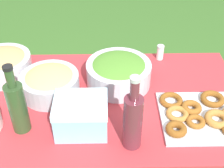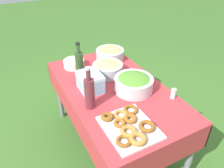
# 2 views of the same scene
# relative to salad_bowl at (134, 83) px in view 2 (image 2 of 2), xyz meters

# --- Properties ---
(ground_plane) EXTENTS (14.00, 14.00, 0.00)m
(ground_plane) POSITION_rel_salad_bowl_xyz_m (0.11, 0.13, -0.79)
(ground_plane) COLOR #3D6B28
(picnic_table) EXTENTS (1.46, 0.82, 0.72)m
(picnic_table) POSITION_rel_salad_bowl_xyz_m (0.11, 0.13, -0.17)
(picnic_table) COLOR #B73338
(picnic_table) RESTS_ON ground_plane
(salad_bowl) EXTENTS (0.33, 0.33, 0.14)m
(salad_bowl) POSITION_rel_salad_bowl_xyz_m (0.00, 0.00, 0.00)
(salad_bowl) COLOR silver
(salad_bowl) RESTS_ON picnic_table
(pasta_bowl) EXTENTS (0.29, 0.29, 0.13)m
(pasta_bowl) POSITION_rel_salad_bowl_xyz_m (0.34, 0.07, -0.01)
(pasta_bowl) COLOR #B2B7BC
(pasta_bowl) RESTS_ON picnic_table
(donut_platter) EXTENTS (0.41, 0.34, 0.05)m
(donut_platter) POSITION_rel_salad_bowl_xyz_m (-0.38, 0.27, -0.05)
(donut_platter) COLOR silver
(donut_platter) RESTS_ON picnic_table
(plate_stack) EXTENTS (0.21, 0.21, 0.07)m
(plate_stack) POSITION_rel_salad_bowl_xyz_m (0.63, 0.31, -0.04)
(plate_stack) COLOR white
(plate_stack) RESTS_ON picnic_table
(olive_oil_bottle) EXTENTS (0.08, 0.08, 0.33)m
(olive_oil_bottle) POSITION_rel_salad_bowl_xyz_m (0.44, 0.32, 0.06)
(olive_oil_bottle) COLOR #2D4723
(olive_oil_bottle) RESTS_ON picnic_table
(wine_bottle) EXTENTS (0.08, 0.08, 0.35)m
(wine_bottle) POSITION_rel_salad_bowl_xyz_m (-0.04, 0.42, 0.06)
(wine_bottle) COLOR maroon
(wine_bottle) RESTS_ON picnic_table
(bread_bowl) EXTENTS (0.30, 0.30, 0.13)m
(bread_bowl) POSITION_rel_salad_bowl_xyz_m (0.61, -0.09, -0.00)
(bread_bowl) COLOR silver
(bread_bowl) RESTS_ON picnic_table
(cooler_box) EXTENTS (0.23, 0.18, 0.16)m
(cooler_box) POSITION_rel_salad_bowl_xyz_m (0.17, 0.32, 0.01)
(cooler_box) COLOR #8CC6E5
(cooler_box) RESTS_ON picnic_table
(salt_shaker) EXTENTS (0.04, 0.04, 0.09)m
(salt_shaker) POSITION_rel_salad_bowl_xyz_m (-0.25, -0.23, -0.03)
(salt_shaker) COLOR white
(salt_shaker) RESTS_ON picnic_table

